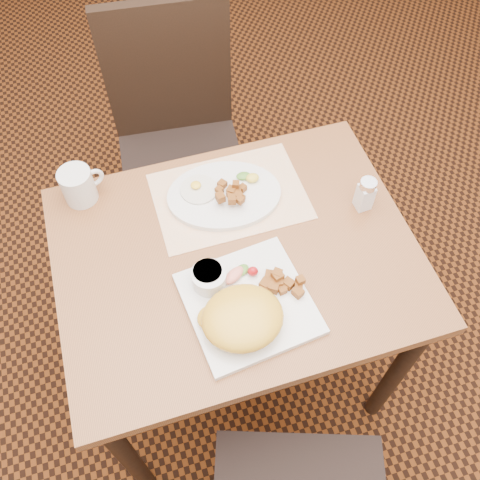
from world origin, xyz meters
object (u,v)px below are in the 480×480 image
table (237,275)px  plate_square (248,303)px  plate_oval (224,195)px  chair_far (178,134)px  coffee_mug (79,185)px  salt_shaker (365,194)px

table → plate_square: 0.19m
plate_square → plate_oval: 0.33m
chair_far → plate_square: bearing=95.2°
plate_oval → coffee_mug: size_ratio=2.62×
plate_oval → salt_shaker: 0.37m
plate_oval → coffee_mug: 0.38m
chair_far → plate_oval: bearing=99.4°
plate_square → plate_oval: (0.03, 0.32, 0.00)m
table → coffee_mug: 0.48m
table → salt_shaker: size_ratio=9.00×
plate_oval → salt_shaker: size_ratio=3.05×
salt_shaker → plate_oval: bearing=158.5°
plate_square → salt_shaker: size_ratio=2.80×
plate_oval → salt_shaker: (0.34, -0.13, 0.04)m
plate_oval → table: bearing=-96.2°
table → coffee_mug: bearing=139.6°
plate_square → coffee_mug: coffee_mug is taller
plate_square → chair_far: bearing=90.0°
table → plate_square: bearing=-96.0°
chair_far → table: bearing=96.6°
table → plate_oval: plate_oval is taller
table → chair_far: 0.66m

